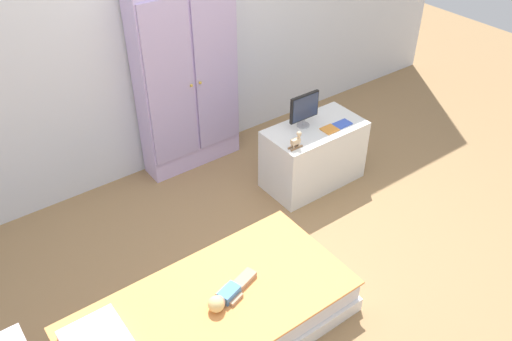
# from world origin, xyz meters

# --- Properties ---
(ground_plane) EXTENTS (10.00, 10.00, 0.02)m
(ground_plane) POSITION_xyz_m (0.00, 0.00, -0.01)
(ground_plane) COLOR #99754C
(back_wall) EXTENTS (6.40, 0.05, 2.70)m
(back_wall) POSITION_xyz_m (0.00, 1.57, 1.35)
(back_wall) COLOR silver
(back_wall) RESTS_ON ground_plane
(bed) EXTENTS (1.68, 0.83, 0.26)m
(bed) POSITION_xyz_m (-0.71, -0.21, 0.13)
(bed) COLOR white
(bed) RESTS_ON ground_plane
(doll) EXTENTS (0.39, 0.18, 0.10)m
(doll) POSITION_xyz_m (-0.64, -0.24, 0.30)
(doll) COLOR #4C84C6
(doll) RESTS_ON bed
(wardrobe) EXTENTS (0.83, 0.27, 1.60)m
(wardrobe) POSITION_xyz_m (0.13, 1.41, 0.80)
(wardrobe) COLOR silver
(wardrobe) RESTS_ON ground_plane
(tv_stand) EXTENTS (0.79, 0.43, 0.52)m
(tv_stand) POSITION_xyz_m (0.77, 0.57, 0.26)
(tv_stand) COLOR silver
(tv_stand) RESTS_ON ground_plane
(tv_monitor) EXTENTS (0.26, 0.10, 0.27)m
(tv_monitor) POSITION_xyz_m (0.70, 0.65, 0.68)
(tv_monitor) COLOR #99999E
(tv_monitor) RESTS_ON tv_stand
(rocking_horse_toy) EXTENTS (0.11, 0.04, 0.13)m
(rocking_horse_toy) POSITION_xyz_m (0.46, 0.45, 0.59)
(rocking_horse_toy) COLOR #8E6642
(rocking_horse_toy) RESTS_ON tv_stand
(book_orange) EXTENTS (0.12, 0.11, 0.01)m
(book_orange) POSITION_xyz_m (0.82, 0.48, 0.53)
(book_orange) COLOR orange
(book_orange) RESTS_ON tv_stand
(book_blue) EXTENTS (0.15, 0.09, 0.01)m
(book_blue) POSITION_xyz_m (0.95, 0.48, 0.53)
(book_blue) COLOR blue
(book_blue) RESTS_ON tv_stand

